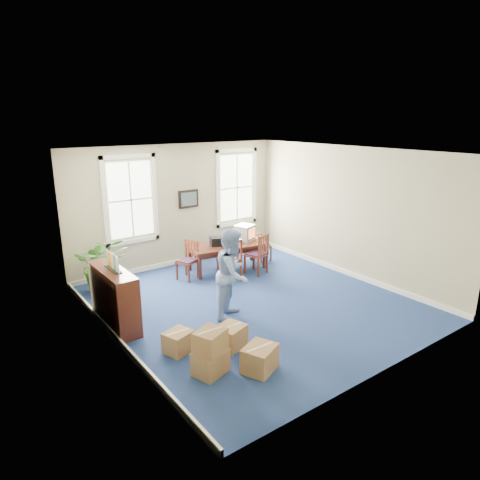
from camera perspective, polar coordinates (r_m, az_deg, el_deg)
floor at (r=9.33m, az=1.70°, el=-8.33°), size 6.50×6.50×0.00m
ceiling at (r=8.51m, az=1.88°, el=11.67°), size 6.50×6.50×0.00m
wall_back at (r=11.45m, az=-8.28°, el=4.58°), size 6.50×0.00×6.50m
wall_front at (r=6.65m, az=19.29°, el=-4.70°), size 6.50×0.00×6.50m
wall_left at (r=7.40m, az=-16.89°, el=-2.38°), size 0.00×6.50×6.50m
wall_right at (r=10.84m, az=14.43°, el=3.58°), size 0.00×6.50×6.50m
baseboard_back at (r=11.83m, az=-7.91°, el=-2.77°), size 6.00×0.04×0.12m
baseboard_left at (r=8.02m, az=-15.77°, el=-12.84°), size 0.04×6.50×0.12m
baseboard_right at (r=11.24m, az=13.78°, el=-4.12°), size 0.04×6.50×0.12m
window_left at (r=10.85m, az=-14.38°, el=5.21°), size 1.40×0.12×2.20m
window_right at (r=12.37m, az=-0.46°, el=7.01°), size 1.40×0.12×2.20m
wall_picture at (r=11.52m, az=-6.87°, el=5.46°), size 0.58×0.06×0.48m
conference_table at (r=11.17m, az=-1.71°, el=-2.23°), size 2.14×1.22×0.69m
crt_tv at (r=11.38m, az=0.62°, el=1.01°), size 0.60×0.63×0.41m
game_console at (r=11.55m, az=1.84°, el=0.30°), size 0.18×0.20×0.04m
equipment_bag at (r=10.95m, az=-2.85°, el=-0.15°), size 0.50×0.41×0.22m
chair_near_left at (r=10.35m, az=-1.44°, el=-2.60°), size 0.54×0.54×1.08m
chair_near_right at (r=10.82m, az=2.16°, el=-1.84°), size 0.60×0.60×1.05m
chair_end_left at (r=10.53m, az=-7.07°, el=-2.77°), size 0.56×0.56×0.94m
chair_end_right at (r=11.83m, az=3.06°, el=-0.81°), size 0.39×0.39×0.84m
man at (r=8.40m, az=-0.98°, el=-4.52°), size 1.11×1.07×1.80m
credenza at (r=8.47m, az=-16.39°, el=-7.31°), size 0.44×1.50×1.17m
brochure_rack at (r=8.21m, az=-16.67°, el=-2.44°), size 0.17×0.77×0.34m
potted_plant at (r=10.22m, az=-17.82°, el=-3.02°), size 1.42×1.33×1.29m
cardboard_boxes at (r=6.98m, az=-3.05°, el=-13.77°), size 1.76×1.76×0.77m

